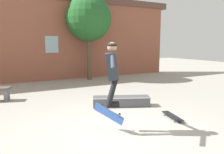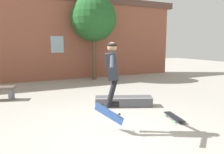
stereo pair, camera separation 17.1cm
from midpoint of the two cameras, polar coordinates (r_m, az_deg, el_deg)
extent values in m
plane|color=#A39E93|center=(5.18, 1.47, -14.15)|extent=(40.00, 40.00, 0.00)
cube|color=#93513D|center=(12.55, -15.79, 9.12)|extent=(15.79, 0.40, 4.35)
cube|color=#99B7C6|center=(12.42, -13.73, 8.28)|extent=(0.70, 0.02, 0.90)
cylinder|color=brown|center=(12.35, -4.30, 5.00)|extent=(0.26, 0.26, 2.44)
sphere|color=#235B28|center=(12.40, -4.41, 15.03)|extent=(2.51, 2.51, 2.51)
cube|color=slate|center=(8.70, -24.27, -4.09)|extent=(0.22, 0.38, 0.41)
cube|color=#4C4C51|center=(7.13, 3.75, -6.38)|extent=(1.85, 1.11, 0.32)
cube|color=#B7B7BC|center=(6.89, 3.96, -5.65)|extent=(1.69, 0.74, 0.02)
cube|color=#282D38|center=(4.76, 1.03, 2.83)|extent=(0.41, 0.43, 0.61)
sphere|color=#A37556|center=(4.73, 1.05, 7.81)|extent=(0.28, 0.28, 0.21)
ellipsoid|color=black|center=(4.73, 1.05, 8.26)|extent=(0.29, 0.29, 0.12)
cylinder|color=black|center=(4.93, 1.01, -3.61)|extent=(0.28, 0.27, 0.66)
cube|color=black|center=(5.00, 1.34, -6.89)|extent=(0.28, 0.20, 0.07)
cylinder|color=black|center=(4.76, 1.02, -4.05)|extent=(0.32, 0.17, 0.66)
cube|color=black|center=(4.84, 1.37, -7.43)|extent=(0.28, 0.20, 0.07)
cylinder|color=#282D38|center=(5.13, 1.00, 4.63)|extent=(0.32, 0.53, 0.30)
cylinder|color=#282D38|center=(4.36, 1.08, 3.91)|extent=(0.32, 0.53, 0.30)
cube|color=#2D519E|center=(5.00, 0.14, -9.56)|extent=(0.44, 0.67, 0.45)
cylinder|color=black|center=(4.90, 3.00, -9.67)|extent=(0.08, 0.08, 0.04)
cylinder|color=black|center=(5.02, 2.36, -11.60)|extent=(0.08, 0.08, 0.04)
cylinder|color=black|center=(5.06, -1.49, -7.13)|extent=(0.08, 0.08, 0.04)
cylinder|color=black|center=(5.18, -2.03, -9.05)|extent=(0.08, 0.08, 0.04)
cube|color=black|center=(6.21, 16.68, -9.88)|extent=(0.39, 0.88, 0.02)
cylinder|color=green|center=(6.40, 14.62, -9.67)|extent=(0.03, 0.06, 0.05)
cylinder|color=green|center=(6.50, 16.37, -9.46)|extent=(0.03, 0.06, 0.05)
cylinder|color=green|center=(5.96, 16.97, -11.16)|extent=(0.03, 0.06, 0.05)
cylinder|color=green|center=(6.06, 18.81, -10.90)|extent=(0.03, 0.06, 0.05)
camera|label=1|loc=(0.09, -88.97, 0.16)|focal=35.00mm
camera|label=2|loc=(0.09, 91.03, -0.16)|focal=35.00mm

